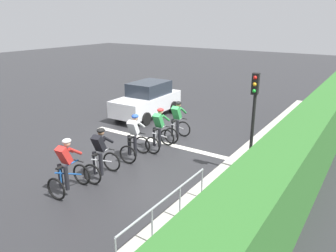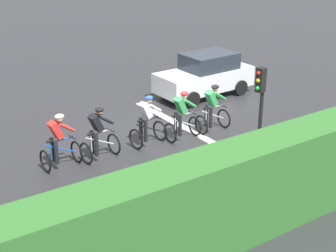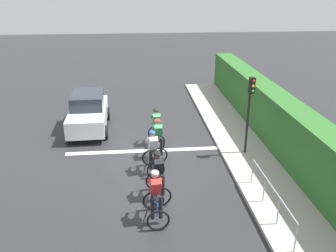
{
  "view_description": "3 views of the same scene",
  "coord_description": "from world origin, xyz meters",
  "px_view_note": "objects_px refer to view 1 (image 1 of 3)",
  "views": [
    {
      "loc": [
        -7.2,
        10.02,
        4.91
      ],
      "look_at": [
        -0.71,
        0.19,
        1.01
      ],
      "focal_mm": 35.24,
      "sensor_mm": 36.0,
      "label": 1
    },
    {
      "loc": [
        -12.91,
        9.35,
        6.82
      ],
      "look_at": [
        -0.99,
        1.25,
        0.91
      ],
      "focal_mm": 54.16,
      "sensor_mm": 36.0,
      "label": 2
    },
    {
      "loc": [
        0.43,
        13.22,
        6.62
      ],
      "look_at": [
        -0.81,
        0.04,
        1.29
      ],
      "focal_mm": 37.57,
      "sensor_mm": 36.0,
      "label": 3
    }
  ],
  "objects_px": {
    "traffic_light_near_crossing": "(254,109)",
    "cyclist_trailing": "(177,122)",
    "cyclist_fourth": "(159,130)",
    "car_white": "(147,100)",
    "cyclist_lead": "(67,168)",
    "cyclist_second": "(101,155)",
    "pedestrian_railing_kerbside": "(167,205)",
    "cyclist_mid": "(134,138)"
  },
  "relations": [
    {
      "from": "car_white",
      "to": "pedestrian_railing_kerbside",
      "type": "xyz_separation_m",
      "value": [
        -6.32,
        7.68,
        -0.08
      ]
    },
    {
      "from": "cyclist_fourth",
      "to": "cyclist_mid",
      "type": "bearing_deg",
      "value": 77.51
    },
    {
      "from": "cyclist_trailing",
      "to": "pedestrian_railing_kerbside",
      "type": "xyz_separation_m",
      "value": [
        -3.14,
        5.49,
        -0.01
      ]
    },
    {
      "from": "traffic_light_near_crossing",
      "to": "pedestrian_railing_kerbside",
      "type": "height_order",
      "value": "traffic_light_near_crossing"
    },
    {
      "from": "cyclist_lead",
      "to": "pedestrian_railing_kerbside",
      "type": "bearing_deg",
      "value": 178.92
    },
    {
      "from": "cyclist_mid",
      "to": "cyclist_trailing",
      "type": "bearing_deg",
      "value": -96.39
    },
    {
      "from": "cyclist_fourth",
      "to": "traffic_light_near_crossing",
      "type": "bearing_deg",
      "value": 177.94
    },
    {
      "from": "cyclist_trailing",
      "to": "car_white",
      "type": "distance_m",
      "value": 3.86
    },
    {
      "from": "cyclist_lead",
      "to": "cyclist_second",
      "type": "distance_m",
      "value": 1.21
    },
    {
      "from": "cyclist_second",
      "to": "car_white",
      "type": "relative_size",
      "value": 0.4
    },
    {
      "from": "car_white",
      "to": "cyclist_second",
      "type": "bearing_deg",
      "value": 114.89
    },
    {
      "from": "cyclist_lead",
      "to": "pedestrian_railing_kerbside",
      "type": "xyz_separation_m",
      "value": [
        -3.49,
        0.07,
        -0.01
      ]
    },
    {
      "from": "cyclist_second",
      "to": "cyclist_mid",
      "type": "height_order",
      "value": "same"
    },
    {
      "from": "cyclist_second",
      "to": "pedestrian_railing_kerbside",
      "type": "relative_size",
      "value": 0.47
    },
    {
      "from": "cyclist_lead",
      "to": "cyclist_mid",
      "type": "height_order",
      "value": "same"
    },
    {
      "from": "cyclist_fourth",
      "to": "traffic_light_near_crossing",
      "type": "distance_m",
      "value": 3.91
    },
    {
      "from": "cyclist_fourth",
      "to": "traffic_light_near_crossing",
      "type": "height_order",
      "value": "traffic_light_near_crossing"
    },
    {
      "from": "cyclist_second",
      "to": "car_white",
      "type": "height_order",
      "value": "car_white"
    },
    {
      "from": "cyclist_second",
      "to": "cyclist_mid",
      "type": "bearing_deg",
      "value": -87.63
    },
    {
      "from": "traffic_light_near_crossing",
      "to": "cyclist_trailing",
      "type": "bearing_deg",
      "value": -21.09
    },
    {
      "from": "cyclist_second",
      "to": "pedestrian_railing_kerbside",
      "type": "height_order",
      "value": "cyclist_second"
    },
    {
      "from": "cyclist_fourth",
      "to": "pedestrian_railing_kerbside",
      "type": "distance_m",
      "value": 5.27
    },
    {
      "from": "cyclist_mid",
      "to": "traffic_light_near_crossing",
      "type": "xyz_separation_m",
      "value": [
        -3.9,
        -1.05,
        1.43
      ]
    },
    {
      "from": "cyclist_mid",
      "to": "traffic_light_near_crossing",
      "type": "height_order",
      "value": "traffic_light_near_crossing"
    },
    {
      "from": "cyclist_trailing",
      "to": "pedestrian_railing_kerbside",
      "type": "distance_m",
      "value": 6.33
    },
    {
      "from": "cyclist_fourth",
      "to": "pedestrian_railing_kerbside",
      "type": "height_order",
      "value": "cyclist_fourth"
    },
    {
      "from": "car_white",
      "to": "traffic_light_near_crossing",
      "type": "bearing_deg",
      "value": 152.19
    },
    {
      "from": "cyclist_fourth",
      "to": "car_white",
      "type": "height_order",
      "value": "car_white"
    },
    {
      "from": "cyclist_mid",
      "to": "cyclist_fourth",
      "type": "bearing_deg",
      "value": -102.49
    },
    {
      "from": "traffic_light_near_crossing",
      "to": "cyclist_fourth",
      "type": "bearing_deg",
      "value": -2.06
    },
    {
      "from": "cyclist_mid",
      "to": "cyclist_fourth",
      "type": "distance_m",
      "value": 1.21
    },
    {
      "from": "cyclist_fourth",
      "to": "cyclist_trailing",
      "type": "bearing_deg",
      "value": -90.55
    },
    {
      "from": "cyclist_second",
      "to": "cyclist_trailing",
      "type": "bearing_deg",
      "value": -92.73
    },
    {
      "from": "cyclist_mid",
      "to": "cyclist_fourth",
      "type": "xyz_separation_m",
      "value": [
        -0.26,
        -1.19,
        0.0
      ]
    },
    {
      "from": "traffic_light_near_crossing",
      "to": "pedestrian_railing_kerbside",
      "type": "relative_size",
      "value": 0.94
    },
    {
      "from": "cyclist_second",
      "to": "traffic_light_near_crossing",
      "type": "height_order",
      "value": "traffic_light_near_crossing"
    },
    {
      "from": "cyclist_lead",
      "to": "cyclist_trailing",
      "type": "relative_size",
      "value": 1.0
    },
    {
      "from": "car_white",
      "to": "cyclist_lead",
      "type": "bearing_deg",
      "value": 110.32
    },
    {
      "from": "cyclist_lead",
      "to": "pedestrian_railing_kerbside",
      "type": "distance_m",
      "value": 3.49
    },
    {
      "from": "cyclist_mid",
      "to": "cyclist_trailing",
      "type": "height_order",
      "value": "same"
    },
    {
      "from": "cyclist_lead",
      "to": "cyclist_fourth",
      "type": "relative_size",
      "value": 1.0
    },
    {
      "from": "cyclist_trailing",
      "to": "traffic_light_near_crossing",
      "type": "distance_m",
      "value": 4.14
    }
  ]
}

